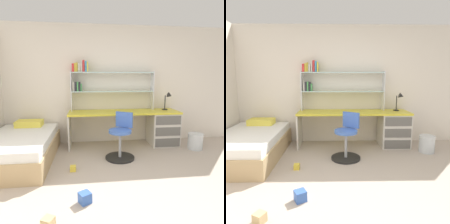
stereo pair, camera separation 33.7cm
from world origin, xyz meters
The scene contains 11 objects.
ground_plane centered at (0.00, 0.00, -0.01)m, with size 5.76×5.94×0.02m, color #B2A393.
room_shell centered at (-1.22, 1.23, 1.26)m, with size 5.76×5.94×2.53m.
desk centered at (0.75, 2.14, 0.42)m, with size 2.28×0.62×0.74m.
bookshelf_hutch centered at (-0.35, 2.33, 1.35)m, with size 1.76×0.22×1.04m.
desk_lamp centered at (1.10, 2.19, 0.99)m, with size 0.20×0.17×0.38m.
swivel_chair centered at (-0.06, 1.46, 0.33)m, with size 0.52×0.52×0.81m.
bed_platform centered at (-1.80, 1.56, 0.23)m, with size 1.12×1.81×0.58m.
waste_bin centered at (1.51, 1.73, 0.16)m, with size 0.29×0.29×0.32m, color silver.
toy_block_blue_0 centered at (-0.68, 0.21, 0.06)m, with size 0.13×0.13×0.13m, color #3860B7.
toy_block_yellow_1 centered at (-0.87, 1.03, 0.04)m, with size 0.09×0.09×0.09m, color gold.
toy_block_natural_2 centered at (-1.02, -0.14, 0.05)m, with size 0.10×0.10×0.10m, color tan.
Camera 2 is at (-0.29, -1.91, 1.41)m, focal length 31.92 mm.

